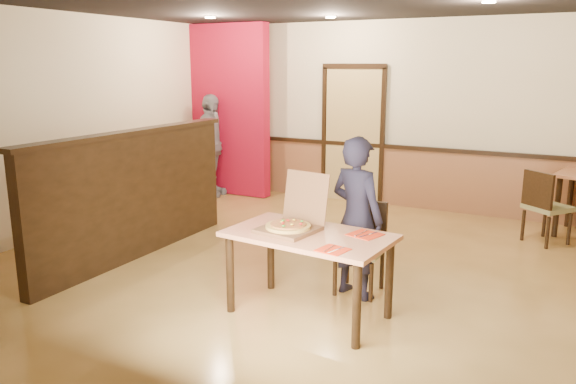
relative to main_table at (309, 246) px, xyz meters
The scene contains 20 objects.
floor 1.03m from the main_table, 120.42° to the left, with size 7.00×7.00×0.00m, color tan.
wall_back 4.28m from the main_table, 95.56° to the left, with size 7.00×7.00×0.00m, color #EEE7BB.
wall_left 4.04m from the main_table, 169.91° to the left, with size 7.00×7.00×0.00m, color #EEE7BB.
wainscot_back 4.19m from the main_table, 95.60° to the left, with size 7.00×0.04×0.90m, color #945F3B.
chair_rail_back 4.18m from the main_table, 95.63° to the left, with size 7.00×0.06×0.06m, color black.
back_door 4.35m from the main_table, 106.21° to the left, with size 0.90×0.06×2.10m, color tan.
booth_partition 2.46m from the main_table, 168.38° to the left, with size 0.20×3.10×1.44m.
red_accent_panel 5.02m from the main_table, 131.84° to the left, with size 1.60×0.20×2.78m, color maroon.
spot_a 4.26m from the main_table, 137.34° to the left, with size 0.14×0.14×0.02m, color beige.
spot_b 4.03m from the main_table, 110.71° to the left, with size 0.14×0.14×0.02m, color beige.
spot_c 3.23m from the main_table, 65.69° to the left, with size 0.14×0.14×0.02m, color beige.
main_table is the anchor object (origin of this frame).
diner_chair 0.79m from the main_table, 74.24° to the left, with size 0.44×0.44×0.87m.
side_chair_left 3.56m from the main_table, 62.00° to the left, with size 0.63×0.63×0.90m.
diner 0.65m from the main_table, 71.12° to the left, with size 0.56×0.37×1.52m, color black.
passerby 4.82m from the main_table, 135.07° to the left, with size 0.99×0.41×1.68m, color gray.
pizza_box 0.24m from the main_table, behind, with size 0.53×0.60×0.48m.
pizza 0.24m from the main_table, 169.65° to the right, with size 0.39×0.39×0.03m, color gold.
napkin_near 0.48m from the main_table, 41.58° to the right, with size 0.25×0.25×0.01m.
napkin_far 0.49m from the main_table, 22.48° to the left, with size 0.30×0.30×0.01m.
Camera 1 is at (2.36, -4.84, 2.15)m, focal length 35.00 mm.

